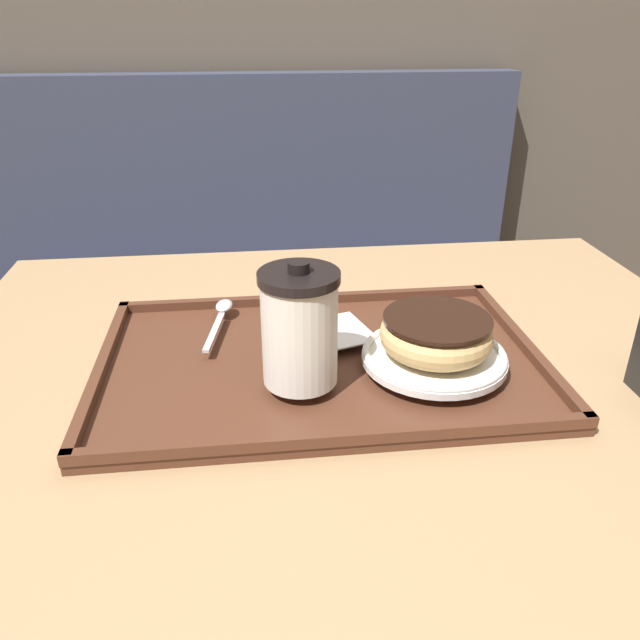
% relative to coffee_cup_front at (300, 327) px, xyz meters
% --- Properties ---
extents(booth_bench, '(1.43, 0.44, 1.00)m').
position_rel_coffee_cup_front_xyz_m(booth_bench, '(-0.06, 0.93, -0.53)').
color(booth_bench, '#33384C').
rests_on(booth_bench, ground_plane).
extents(cafe_table, '(1.01, 0.83, 0.75)m').
position_rel_coffee_cup_front_xyz_m(cafe_table, '(0.06, 0.06, -0.26)').
color(cafe_table, tan).
rests_on(cafe_table, ground_plane).
extents(serving_tray, '(0.51, 0.33, 0.02)m').
position_rel_coffee_cup_front_xyz_m(serving_tray, '(0.03, 0.06, -0.08)').
color(serving_tray, '#512D1E').
rests_on(serving_tray, cafe_table).
extents(napkin_paper, '(0.12, 0.11, 0.00)m').
position_rel_coffee_cup_front_xyz_m(napkin_paper, '(0.04, 0.10, -0.06)').
color(napkin_paper, white).
rests_on(napkin_paper, serving_tray).
extents(coffee_cup_front, '(0.08, 0.08, 0.14)m').
position_rel_coffee_cup_front_xyz_m(coffee_cup_front, '(0.00, 0.00, 0.00)').
color(coffee_cup_front, white).
rests_on(coffee_cup_front, serving_tray).
extents(plate_with_chocolate_donut, '(0.16, 0.16, 0.01)m').
position_rel_coffee_cup_front_xyz_m(plate_with_chocolate_donut, '(0.15, 0.02, -0.06)').
color(plate_with_chocolate_donut, white).
rests_on(plate_with_chocolate_donut, serving_tray).
extents(donut_chocolate_glazed, '(0.13, 0.13, 0.04)m').
position_rel_coffee_cup_front_xyz_m(donut_chocolate_glazed, '(0.15, 0.02, -0.03)').
color(donut_chocolate_glazed, '#DBB270').
rests_on(donut_chocolate_glazed, plate_with_chocolate_donut).
extents(spoon, '(0.04, 0.14, 0.01)m').
position_rel_coffee_cup_front_xyz_m(spoon, '(-0.09, 0.17, -0.06)').
color(spoon, silver).
rests_on(spoon, serving_tray).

